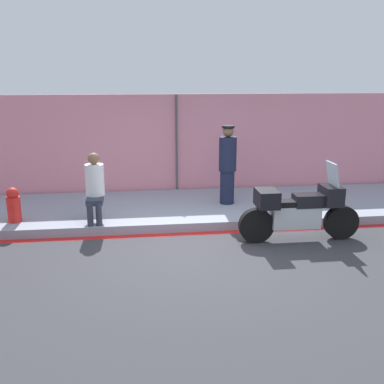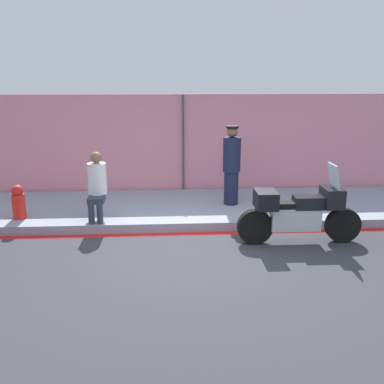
{
  "view_description": "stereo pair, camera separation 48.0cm",
  "coord_description": "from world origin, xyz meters",
  "views": [
    {
      "loc": [
        -0.93,
        -7.0,
        2.88
      ],
      "look_at": [
        0.05,
        0.89,
        0.79
      ],
      "focal_mm": 42.0,
      "sensor_mm": 36.0,
      "label": 1
    },
    {
      "loc": [
        -0.45,
        -7.05,
        2.88
      ],
      "look_at": [
        0.05,
        0.89,
        0.79
      ],
      "focal_mm": 42.0,
      "sensor_mm": 36.0,
      "label": 2
    }
  ],
  "objects": [
    {
      "name": "motorcycle",
      "position": [
        1.86,
        0.26,
        0.56
      ],
      "size": [
        2.18,
        0.51,
        1.41
      ],
      "rotation": [
        0.0,
        0.0,
        -0.01
      ],
      "color": "black",
      "rests_on": "ground_plane"
    },
    {
      "name": "curb_paint_stripe",
      "position": [
        0.0,
        0.82,
        0.0
      ],
      "size": [
        40.48,
        0.18,
        0.01
      ],
      "color": "red",
      "rests_on": "ground_plane"
    },
    {
      "name": "storefront_fence",
      "position": [
        -0.0,
        3.61,
        1.22
      ],
      "size": [
        38.45,
        0.17,
        2.44
      ],
      "color": "pink",
      "rests_on": "ground_plane"
    },
    {
      "name": "ground_plane",
      "position": [
        0.0,
        0.0,
        0.0
      ],
      "size": [
        120.0,
        120.0,
        0.0
      ],
      "primitive_type": "plane",
      "color": "#38383D"
    },
    {
      "name": "fire_hydrant",
      "position": [
        -3.27,
        1.44,
        0.5
      ],
      "size": [
        0.25,
        0.31,
        0.66
      ],
      "color": "red",
      "rests_on": "sidewalk"
    },
    {
      "name": "person_seated_on_curb",
      "position": [
        -1.75,
        1.37,
        0.89
      ],
      "size": [
        0.36,
        0.66,
        1.29
      ],
      "color": "#2D3342",
      "rests_on": "sidewalk"
    },
    {
      "name": "officer_standing",
      "position": [
        0.96,
        2.18,
        1.03
      ],
      "size": [
        0.37,
        0.37,
        1.68
      ],
      "color": "#191E38",
      "rests_on": "sidewalk"
    },
    {
      "name": "sidewalk",
      "position": [
        0.0,
        2.21,
        0.09
      ],
      "size": [
        40.48,
        2.61,
        0.17
      ],
      "color": "#8E93A3",
      "rests_on": "ground_plane"
    }
  ]
}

